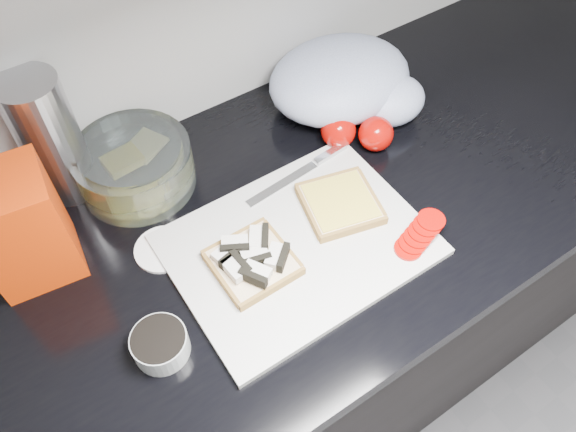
# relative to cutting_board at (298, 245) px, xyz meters

# --- Properties ---
(base_cabinet) EXTENTS (3.50, 0.60, 0.86)m
(base_cabinet) POSITION_rel_cutting_board_xyz_m (-0.09, 0.07, -0.48)
(base_cabinet) COLOR black
(base_cabinet) RESTS_ON ground
(countertop) EXTENTS (3.50, 0.64, 0.04)m
(countertop) POSITION_rel_cutting_board_xyz_m (-0.09, 0.07, -0.03)
(countertop) COLOR black
(countertop) RESTS_ON base_cabinet
(cutting_board) EXTENTS (0.40, 0.30, 0.01)m
(cutting_board) POSITION_rel_cutting_board_xyz_m (0.00, 0.00, 0.00)
(cutting_board) COLOR silver
(cutting_board) RESTS_ON countertop
(bread_left) EXTENTS (0.13, 0.13, 0.04)m
(bread_left) POSITION_rel_cutting_board_xyz_m (-0.08, 0.01, 0.02)
(bread_left) COLOR beige
(bread_left) RESTS_ON cutting_board
(bread_right) EXTENTS (0.15, 0.15, 0.02)m
(bread_right) POSITION_rel_cutting_board_xyz_m (0.10, 0.02, 0.01)
(bread_right) COLOR beige
(bread_right) RESTS_ON cutting_board
(tomato_slices) EXTENTS (0.12, 0.07, 0.02)m
(tomato_slices) POSITION_rel_cutting_board_xyz_m (0.17, -0.10, 0.02)
(tomato_slices) COLOR #A10803
(tomato_slices) RESTS_ON cutting_board
(knife) EXTENTS (0.22, 0.03, 0.01)m
(knife) POSITION_rel_cutting_board_xyz_m (0.11, 0.12, 0.01)
(knife) COLOR #B3B4B8
(knife) RESTS_ON cutting_board
(seed_tub) EXTENTS (0.08, 0.08, 0.04)m
(seed_tub) POSITION_rel_cutting_board_xyz_m (-0.26, -0.04, 0.02)
(seed_tub) COLOR #ABB0B0
(seed_tub) RESTS_ON countertop
(tub_lid) EXTENTS (0.11, 0.11, 0.01)m
(tub_lid) POSITION_rel_cutting_board_xyz_m (-0.19, 0.12, -0.00)
(tub_lid) COLOR white
(tub_lid) RESTS_ON countertop
(glass_bowl) EXTENTS (0.20, 0.20, 0.08)m
(glass_bowl) POSITION_rel_cutting_board_xyz_m (-0.16, 0.27, 0.03)
(glass_bowl) COLOR silver
(glass_bowl) RESTS_ON countertop
(bread_bag) EXTENTS (0.13, 0.13, 0.19)m
(bread_bag) POSITION_rel_cutting_board_xyz_m (-0.35, 0.20, 0.09)
(bread_bag) COLOR red
(bread_bag) RESTS_ON countertop
(steel_canister) EXTENTS (0.10, 0.10, 0.23)m
(steel_canister) POSITION_rel_cutting_board_xyz_m (-0.26, 0.33, 0.11)
(steel_canister) COLOR #A3A3A7
(steel_canister) RESTS_ON countertop
(grocery_bag) EXTENTS (0.30, 0.28, 0.12)m
(grocery_bag) POSITION_rel_cutting_board_xyz_m (0.27, 0.23, 0.05)
(grocery_bag) COLOR silver
(grocery_bag) RESTS_ON countertop
(whole_tomatoes) EXTENTS (0.12, 0.11, 0.06)m
(whole_tomatoes) POSITION_rel_cutting_board_xyz_m (0.22, 0.13, 0.03)
(whole_tomatoes) COLOR #A10803
(whole_tomatoes) RESTS_ON countertop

